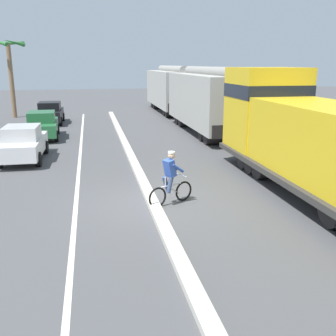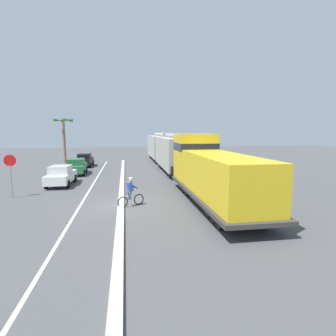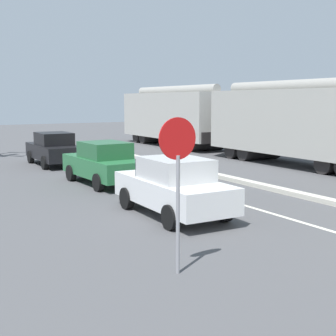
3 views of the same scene
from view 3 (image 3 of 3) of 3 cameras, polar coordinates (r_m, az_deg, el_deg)
name	(u,v)px [view 3 (image 3 of 3)]	position (r m, az deg, el deg)	size (l,w,h in m)	color
median_curb	(321,199)	(15.55, 18.13, -3.66)	(0.36, 36.00, 0.16)	beige
lane_stripe	(263,211)	(13.89, 11.50, -5.13)	(0.14, 36.00, 0.01)	silver
hopper_car_lead	(298,123)	(23.78, 15.52, 5.28)	(2.90, 10.60, 4.18)	#A8A59D
hopper_car_middle	(175,116)	(32.92, 0.81, 6.31)	(2.90, 10.60, 4.18)	#ADAAA3
parked_car_white	(173,186)	(12.95, 0.64, -2.26)	(1.89, 4.23, 1.62)	silver
parked_car_green	(104,163)	(18.01, -7.85, 0.63)	(1.97, 4.27, 1.62)	#286B3D
parked_car_black	(54,149)	(23.77, -13.78, 2.30)	(1.85, 4.21, 1.62)	black
stop_sign	(178,165)	(8.38, 1.18, 0.34)	(0.76, 0.08, 2.88)	gray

